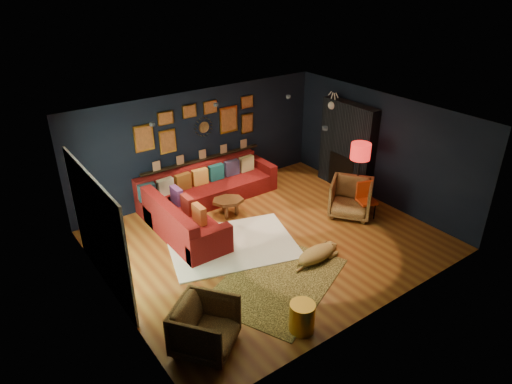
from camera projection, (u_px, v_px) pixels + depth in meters
floor at (269, 240)px, 9.52m from camera, size 6.50×6.50×0.00m
room_walls at (270, 171)px, 8.79m from camera, size 6.50×6.50×6.50m
sectional at (200, 202)px, 10.36m from camera, size 3.41×2.69×0.86m
ledge at (203, 159)px, 11.04m from camera, size 3.20×0.12×0.04m
gallery_wall at (199, 124)px, 10.65m from camera, size 3.15×0.04×1.02m
sunburst_mirror at (204, 127)px, 10.76m from camera, size 0.47×0.16×0.47m
fireplace at (347, 150)px, 11.32m from camera, size 0.31×1.60×2.20m
deer_head at (337, 104)px, 11.23m from camera, size 0.50×0.28×0.45m
sliding_door at (99, 231)px, 7.78m from camera, size 0.06×2.80×2.20m
ceiling_spots at (246, 112)px, 8.93m from camera, size 3.30×2.50×0.06m
shag_rug at (232, 245)px, 9.34m from camera, size 2.93×2.48×0.03m
leopard_rug at (277, 281)px, 8.30m from camera, size 3.01×2.65×0.01m
coffee_table at (228, 202)px, 10.32m from camera, size 0.89×0.79×0.37m
pouf at (203, 240)px, 9.11m from camera, size 0.59×0.59×0.38m
armchair_left at (205, 325)px, 6.70m from camera, size 1.16×1.15×0.88m
armchair_right at (351, 196)px, 10.28m from camera, size 1.22×1.23×0.93m
gold_stool at (302, 317)px, 7.11m from camera, size 0.41×0.41×0.51m
orange_chair at (365, 197)px, 10.23m from camera, size 0.49×0.49×0.82m
floor_lamp at (360, 154)px, 10.17m from camera, size 0.44×0.44×1.61m
dog at (317, 252)px, 8.78m from camera, size 1.26×0.68×0.39m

